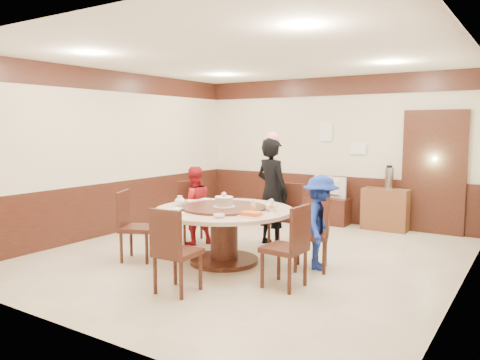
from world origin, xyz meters
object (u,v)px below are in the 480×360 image
Objects in this scene: television at (328,187)px; thermos at (389,178)px; person_red at (194,205)px; person_blue at (320,222)px; tv_stand at (327,210)px; side_cabinet at (386,209)px; person_standing at (272,192)px; birthday_cake at (224,202)px; shrimp_platter at (251,215)px; banquet_table at (224,224)px.

television is 1.86× the size of thermos.
person_red is at bearing 77.48° from television.
person_blue reaches higher than tv_stand.
person_blue is at bearing 119.79° from person_red.
side_cabinet reaches higher than tv_stand.
person_standing is at bearing -120.28° from side_cabinet.
birthday_cake is 3.33m from tv_stand.
person_red is (-1.07, -0.62, -0.23)m from person_standing.
side_cabinet is (1.10, 0.03, -0.33)m from television.
person_blue is at bearing 53.14° from shrimp_platter.
birthday_cake is at bearing -111.28° from thermos.
tv_stand is (-0.47, 3.56, -0.53)m from shrimp_platter.
person_blue is 3.24× the size of thermos.
birthday_cake is 1.00× the size of shrimp_platter.
person_standing reaches higher than tv_stand.
thermos is at bearing -167.22° from television.
birthday_cake is at bearing -53.79° from banquet_table.
television is 1.15m from side_cabinet.
person_standing is 2.42m from side_cabinet.
television reaches higher than shrimp_platter.
person_red is 1.00× the size of person_blue.
shrimp_platter reaches higher than tv_stand.
birthday_cake is 3.56m from side_cabinet.
person_blue is at bearing -91.16° from side_cabinet.
person_standing is at bearing 87.03° from banquet_table.
banquet_table is 2.33× the size of side_cabinet.
thermos is (1.30, 3.27, 0.41)m from banquet_table.
tv_stand is at bearing -75.96° from person_standing.
birthday_cake is 3.28m from television.
banquet_table is 1.52× the size of person_blue.
banquet_table is 3.26m from tv_stand.
person_standing is at bearing -92.72° from tv_stand.
person_standing is 1.63m from shrimp_platter.
tv_stand is at bearing 87.18° from banquet_table.
person_standing is 1.25m from birthday_cake.
tv_stand is 1.20× the size of television.
shrimp_platter is 3.59m from television.
television is (0.10, 2.02, -0.14)m from person_standing.
thermos is at bearing -104.39° from person_standing.
person_blue is at bearing 163.13° from person_standing.
television is at bearing -178.44° from side_cabinet.
person_blue is 2.82m from side_cabinet.
person_red is 4.10× the size of birthday_cake.
banquet_table is at bearing -111.08° from side_cabinet.
side_cabinet is 0.57m from thermos.
person_standing is 1.37× the size of person_blue.
birthday_cake is at bearing 91.86° from person_red.
banquet_table is 1.11× the size of person_standing.
television is at bearing -178.50° from thermos.
shrimp_platter is (1.63, -0.92, 0.16)m from person_red.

